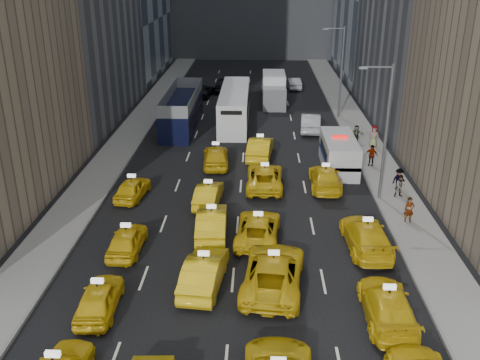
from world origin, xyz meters
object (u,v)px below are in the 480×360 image
object	(u,v)px
nypd_van	(339,154)
box_truck	(274,90)
pedestrian_0	(409,210)
double_decker	(182,109)
city_bus	(235,106)

from	to	relation	value
nypd_van	box_truck	distance (m)	20.37
nypd_van	pedestrian_0	world-z (taller)	nypd_van
double_decker	box_truck	xyz separation A→B (m)	(8.97, 9.01, -0.11)
double_decker	pedestrian_0	world-z (taller)	double_decker
double_decker	nypd_van	bearing A→B (deg)	-40.53
nypd_van	city_bus	size ratio (longest dim) A/B	0.50
nypd_van	city_bus	distance (m)	14.98
nypd_van	box_truck	world-z (taller)	box_truck
double_decker	city_bus	xyz separation A→B (m)	(4.94, 1.49, -0.10)
box_truck	city_bus	bearing A→B (deg)	-111.41
double_decker	box_truck	bearing A→B (deg)	43.61
nypd_van	box_truck	bearing A→B (deg)	94.68
nypd_van	city_bus	world-z (taller)	city_bus
double_decker	city_bus	distance (m)	5.16
box_truck	double_decker	bearing A→B (deg)	-128.14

